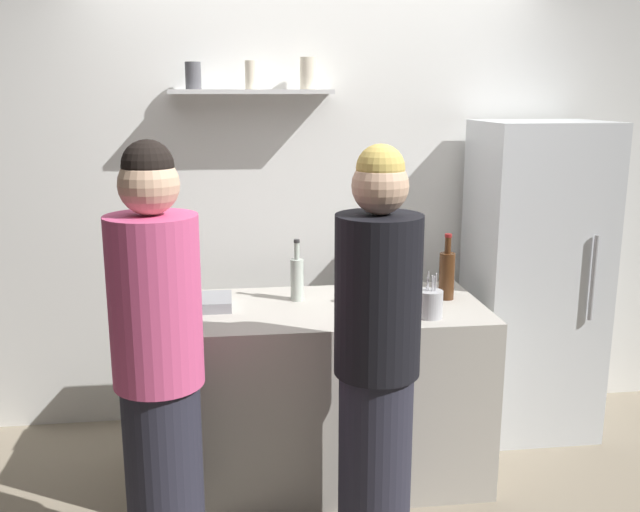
% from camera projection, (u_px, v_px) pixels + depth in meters
% --- Properties ---
extents(back_wall_assembly, '(4.80, 0.32, 2.60)m').
position_uv_depth(back_wall_assembly, '(312.00, 196.00, 4.04)').
color(back_wall_assembly, white).
rests_on(back_wall_assembly, ground).
extents(refrigerator, '(0.66, 0.60, 1.74)m').
position_uv_depth(refrigerator, '(533.00, 280.00, 3.90)').
color(refrigerator, silver).
rests_on(refrigerator, ground).
extents(counter, '(1.59, 0.75, 0.88)m').
position_uv_depth(counter, '(320.00, 391.00, 3.49)').
color(counter, '#B7B2A8').
rests_on(counter, ground).
extents(baking_pan, '(0.34, 0.24, 0.05)m').
position_uv_depth(baking_pan, '(196.00, 303.00, 3.36)').
color(baking_pan, gray).
rests_on(baking_pan, counter).
extents(utensil_holder, '(0.12, 0.12, 0.22)m').
position_uv_depth(utensil_holder, '(430.00, 304.00, 3.21)').
color(utensil_holder, '#B2B2B7').
rests_on(utensil_holder, counter).
extents(wine_bottle_amber_glass, '(0.08, 0.08, 0.33)m').
position_uv_depth(wine_bottle_amber_glass, '(447.00, 274.00, 3.49)').
color(wine_bottle_amber_glass, '#472814').
rests_on(wine_bottle_amber_glass, counter).
extents(wine_bottle_pale_glass, '(0.06, 0.06, 0.31)m').
position_uv_depth(wine_bottle_pale_glass, '(297.00, 278.00, 3.47)').
color(wine_bottle_pale_glass, '#B2BFB2').
rests_on(wine_bottle_pale_glass, counter).
extents(water_bottle_plastic, '(0.08, 0.08, 0.24)m').
position_uv_depth(water_bottle_plastic, '(385.00, 285.00, 3.36)').
color(water_bottle_plastic, silver).
rests_on(water_bottle_plastic, counter).
extents(person_blonde, '(0.34, 0.34, 1.70)m').
position_uv_depth(person_blonde, '(377.00, 362.00, 2.78)').
color(person_blonde, '#262633').
rests_on(person_blonde, ground).
extents(person_pink_top, '(0.34, 0.34, 1.73)m').
position_uv_depth(person_pink_top, '(159.00, 372.00, 2.65)').
color(person_pink_top, '#262633').
rests_on(person_pink_top, ground).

